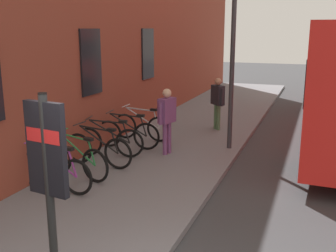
# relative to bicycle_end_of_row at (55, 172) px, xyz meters

# --- Properties ---
(ground) EXTENTS (60.00, 60.00, 0.00)m
(ground) POSITION_rel_bicycle_end_of_row_xyz_m (3.04, -3.84, -0.51)
(ground) COLOR #38383A
(sidewalk_pavement) EXTENTS (24.00, 3.50, 0.12)m
(sidewalk_pavement) POSITION_rel_bicycle_end_of_row_xyz_m (5.04, -1.09, -0.45)
(sidewalk_pavement) COLOR slate
(sidewalk_pavement) RESTS_ON ground
(bicycle_end_of_row) EXTENTS (0.48, 1.77, 0.97)m
(bicycle_end_of_row) POSITION_rel_bicycle_end_of_row_xyz_m (0.00, 0.00, 0.00)
(bicycle_end_of_row) COLOR black
(bicycle_end_of_row) RESTS_ON sidewalk_pavement
(bicycle_by_door) EXTENTS (0.56, 1.74, 0.97)m
(bicycle_by_door) POSITION_rel_bicycle_end_of_row_xyz_m (0.77, -0.00, 0.00)
(bicycle_by_door) COLOR black
(bicycle_by_door) RESTS_ON sidewalk_pavement
(bicycle_leaning_wall) EXTENTS (0.48, 1.77, 0.97)m
(bicycle_leaning_wall) POSITION_rel_bicycle_end_of_row_xyz_m (1.57, -0.05, 0.00)
(bicycle_leaning_wall) COLOR black
(bicycle_leaning_wall) RESTS_ON sidewalk_pavement
(bicycle_mid_rack) EXTENTS (0.55, 1.74, 0.97)m
(bicycle_mid_rack) POSITION_rel_bicycle_end_of_row_xyz_m (2.29, 0.07, 0.00)
(bicycle_mid_rack) COLOR black
(bicycle_mid_rack) RESTS_ON sidewalk_pavement
(bicycle_far_end) EXTENTS (0.48, 1.77, 0.97)m
(bicycle_far_end) POSITION_rel_bicycle_end_of_row_xyz_m (3.09, -0.05, 0.00)
(bicycle_far_end) COLOR black
(bicycle_far_end) RESTS_ON sidewalk_pavement
(bicycle_beside_lamp) EXTENTS (0.48, 1.77, 0.97)m
(bicycle_beside_lamp) POSITION_rel_bicycle_end_of_row_xyz_m (3.96, -0.06, 0.00)
(bicycle_beside_lamp) COLOR black
(bicycle_beside_lamp) RESTS_ON sidewalk_pavement
(transit_info_sign) EXTENTS (0.16, 0.56, 2.40)m
(transit_info_sign) POSITION_rel_bicycle_end_of_row_xyz_m (-2.51, -1.81, 1.21)
(transit_info_sign) COLOR black
(transit_info_sign) RESTS_ON sidewalk_pavement
(pedestrian_near_bus) EXTENTS (0.61, 0.35, 1.66)m
(pedestrian_near_bus) POSITION_rel_bicycle_end_of_row_xyz_m (3.00, -1.18, 0.62)
(pedestrian_near_bus) COLOR #723F72
(pedestrian_near_bus) RESTS_ON sidewalk_pavement
(pedestrian_by_facade) EXTENTS (0.49, 0.49, 1.61)m
(pedestrian_by_facade) POSITION_rel_bicycle_end_of_row_xyz_m (5.93, -1.75, 0.59)
(pedestrian_by_facade) COLOR #4C724C
(pedestrian_by_facade) RESTS_ON sidewalk_pavement
(street_lamp) EXTENTS (0.28, 0.28, 5.23)m
(street_lamp) POSITION_rel_bicycle_end_of_row_xyz_m (4.07, -2.54, 2.71)
(street_lamp) COLOR #333338
(street_lamp) RESTS_ON sidewalk_pavement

